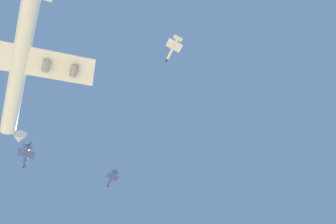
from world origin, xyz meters
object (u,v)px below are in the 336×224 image
carrier_jet (20,60)px  chase_jet_trailing (173,48)px  chase_jet_left_wing (112,178)px  chase_jet_lead (26,156)px

carrier_jet → chase_jet_trailing: 70.42m
carrier_jet → chase_jet_left_wing: 96.00m
carrier_jet → chase_jet_lead: size_ratio=5.10×
chase_jet_lead → chase_jet_left_wing: size_ratio=1.02×
carrier_jet → chase_jet_lead: 50.51m
chase_jet_lead → carrier_jet: bearing=171.3°
carrier_jet → chase_jet_trailing: (-5.61, -63.87, 29.13)m
carrier_jet → chase_jet_left_wing: (84.64, -29.51, 34.37)m
carrier_jet → chase_jet_left_wing: chase_jet_left_wing is taller
carrier_jet → chase_jet_lead: (49.85, 6.97, 4.18)m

